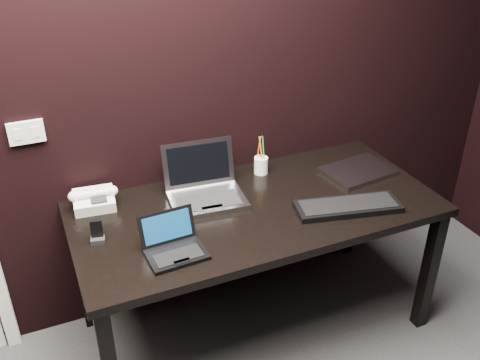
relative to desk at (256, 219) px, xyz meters
name	(u,v)px	position (x,y,z in m)	size (l,w,h in m)	color
wall_back	(162,73)	(-0.30, 0.40, 0.64)	(4.00, 4.00, 0.00)	black
wall_switch	(26,132)	(-0.92, 0.39, 0.46)	(0.15, 0.02, 0.10)	silver
desk	(256,219)	(0.00, 0.00, 0.00)	(1.70, 0.80, 0.74)	black
netbook	(174,246)	(-0.46, -0.19, 0.11)	(0.24, 0.22, 0.15)	black
silver_laptop	(205,190)	(-0.20, 0.16, 0.12)	(0.38, 0.35, 0.24)	#9A9BA0
ext_keyboard	(348,206)	(0.37, -0.19, 0.09)	(0.51, 0.27, 0.03)	black
closed_laptop	(358,171)	(0.61, 0.08, 0.09)	(0.37, 0.29, 0.02)	gray
desk_phone	(94,200)	(-0.69, 0.29, 0.12)	(0.23, 0.19, 0.11)	silver
mobile_phone	(97,233)	(-0.73, 0.02, 0.12)	(0.07, 0.06, 0.10)	black
pen_cup	(261,165)	(0.15, 0.28, 0.13)	(0.08, 0.08, 0.21)	white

